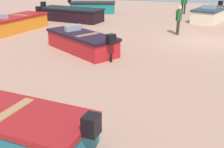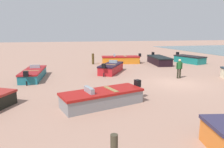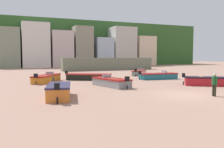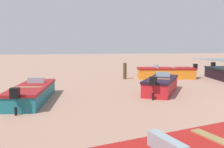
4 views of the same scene
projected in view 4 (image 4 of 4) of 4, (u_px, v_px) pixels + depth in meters
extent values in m
cube|color=black|center=(213.00, 64.00, 20.82)|extent=(0.33, 0.36, 0.40)
cylinder|color=black|center=(213.00, 74.00, 20.92)|extent=(0.11, 0.11, 0.40)
cube|color=orange|center=(166.00, 74.00, 19.46)|extent=(2.38, 4.76, 0.78)
cube|color=maroon|center=(166.00, 68.00, 19.41)|extent=(2.47, 4.87, 0.12)
cube|color=black|center=(195.00, 66.00, 19.42)|extent=(0.36, 0.33, 0.40)
cylinder|color=black|center=(195.00, 76.00, 19.52)|extent=(0.12, 0.12, 0.39)
cube|color=#8C9EA8|center=(156.00, 66.00, 19.37)|extent=(1.00, 0.36, 0.28)
cube|color=olive|center=(173.00, 68.00, 19.41)|extent=(1.41, 0.47, 0.08)
cube|color=#1D6A78|center=(32.00, 94.00, 11.34)|extent=(4.70, 1.88, 0.63)
cube|color=maroon|center=(32.00, 87.00, 11.30)|extent=(4.80, 1.97, 0.12)
cube|color=black|center=(15.00, 93.00, 8.83)|extent=(0.31, 0.35, 0.40)
cylinder|color=black|center=(16.00, 111.00, 8.92)|extent=(0.11, 0.11, 0.32)
cube|color=#8C9EA8|center=(36.00, 80.00, 12.07)|extent=(0.29, 0.86, 0.28)
cube|color=#9D6F47|center=(29.00, 88.00, 10.73)|extent=(0.37, 1.21, 0.08)
cube|color=#8C9EA8|center=(167.00, 146.00, 4.00)|extent=(0.91, 0.42, 0.28)
cube|color=olive|center=(219.00, 141.00, 4.55)|extent=(1.28, 0.55, 0.08)
cube|color=red|center=(161.00, 86.00, 13.39)|extent=(3.96, 3.21, 0.72)
cube|color=black|center=(161.00, 79.00, 13.34)|extent=(4.09, 3.33, 0.12)
cube|color=black|center=(153.00, 81.00, 11.39)|extent=(0.41, 0.42, 0.40)
cylinder|color=black|center=(153.00, 97.00, 11.48)|extent=(0.14, 0.14, 0.36)
cube|color=#8C9EA8|center=(163.00, 74.00, 13.94)|extent=(0.61, 0.79, 0.28)
cube|color=#966742|center=(160.00, 79.00, 12.89)|extent=(0.82, 1.09, 0.08)
cylinder|color=#483919|center=(125.00, 71.00, 18.97)|extent=(0.28, 0.28, 1.31)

